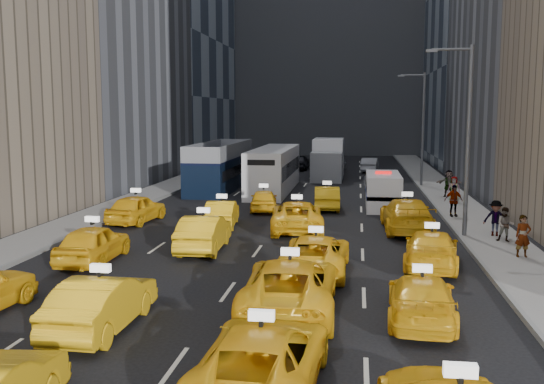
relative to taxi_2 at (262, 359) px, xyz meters
The scene contains 37 objects.
ground 5.60m from the taxi_2, 114.11° to the left, with size 160.00×160.00×0.00m, color black.
sidewalk_west 32.67m from the taxi_2, 113.01° to the left, with size 3.00×90.00×0.15m, color gray.
sidewalk_east 31.18m from the taxi_2, 74.68° to the left, with size 3.00×90.00×0.15m, color gray.
curb_west 32.13m from the taxi_2, 110.63° to the left, with size 0.15×90.00×0.18m, color slate.
curb_east 30.83m from the taxi_2, 77.28° to the left, with size 0.15×90.00×0.18m, color slate.
building_backdrop 79.46m from the taxi_2, 91.68° to the left, with size 30.00×12.00×40.00m, color slate.
streetlight_near 18.88m from the taxi_2, 67.93° to the left, with size 2.15×0.22×9.00m.
streetlight_far 37.93m from the taxi_2, 79.43° to the left, with size 2.15×0.22×9.00m.
taxi_2 is the anchor object (origin of this frame).
taxi_5 5.88m from the taxi_2, 147.48° to the left, with size 1.60×4.59×1.51m, color yellow.
taxi_6 5.36m from the taxi_2, 89.88° to the left, with size 2.69×5.83×1.62m, color yellow.
taxi_7 6.34m from the taxi_2, 52.86° to the left, with size 1.87×4.60×1.33m, color yellow.
taxi_8 13.28m from the taxi_2, 129.40° to the left, with size 1.80×4.48×1.53m, color yellow.
taxi_9 13.70m from the taxi_2, 109.53° to the left, with size 1.63×4.68×1.54m, color yellow.
taxi_10 9.98m from the taxi_2, 87.31° to the left, with size 2.35×5.09×1.41m, color yellow.
taxi_11 12.33m from the taxi_2, 66.94° to the left, with size 1.99×4.90×1.42m, color yellow.
taxi_12 21.25m from the taxi_2, 117.62° to the left, with size 1.83×4.55×1.55m, color yellow.
taxi_13 19.14m from the taxi_2, 105.25° to the left, with size 1.45×4.17×1.37m, color yellow.
taxi_14 17.77m from the taxi_2, 93.29° to the left, with size 2.52×5.47×1.52m, color yellow.
taxi_15 18.91m from the taxi_2, 76.42° to the left, with size 2.34×5.75×1.67m, color yellow.
taxi_16 23.94m from the taxi_2, 98.71° to the left, with size 1.56×3.88×1.32m, color yellow.
taxi_17 24.90m from the taxi_2, 89.69° to the left, with size 1.49×4.29×1.41m, color yellow.
nypd_van 26.06m from the taxi_2, 82.15° to the left, with size 2.67×5.57×2.31m.
double_decker 34.78m from the taxi_2, 104.29° to the left, with size 3.14×12.27×3.55m.
city_bus 33.34m from the taxi_2, 97.38° to the left, with size 2.79×12.59×3.24m.
box_truck 42.09m from the taxi_2, 90.89° to the left, with size 3.06×7.85×3.53m.
misc_car_0 34.40m from the taxi_2, 84.25° to the left, with size 1.53×4.40×1.45m, color #B2B4BA.
misc_car_1 44.27m from the taxi_2, 100.02° to the left, with size 2.38×5.16×1.43m, color black.
misc_car_2 49.81m from the taxi_2, 90.28° to the left, with size 2.05×5.04×1.46m, color slate.
misc_car_3 50.26m from the taxi_2, 94.50° to the left, with size 1.85×4.60×1.57m, color black.
misc_car_4 48.79m from the taxi_2, 86.25° to the left, with size 1.52×4.37×1.44m, color #96979D.
pedestrian_0 15.52m from the taxi_2, 56.36° to the left, with size 0.62×0.41×1.71m, color gray.
pedestrian_1 18.02m from the taxi_2, 61.51° to the left, with size 0.76×0.42×1.56m, color gray.
pedestrian_2 19.13m from the taxi_2, 63.80° to the left, with size 1.09×0.45×1.68m, color gray.
pedestrian_3 23.54m from the taxi_2, 71.92° to the left, with size 1.05×0.48×1.79m, color gray.
pedestrian_4 29.16m from the taxi_2, 73.71° to the left, with size 0.82×0.44×1.67m, color gray.
pedestrian_5 31.62m from the taxi_2, 74.94° to the left, with size 1.71×0.49×1.84m, color gray.
Camera 1 is at (4.20, -17.19, 5.97)m, focal length 40.00 mm.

